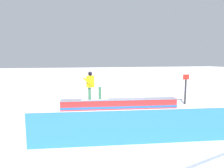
{
  "coord_description": "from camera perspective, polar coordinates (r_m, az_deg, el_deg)",
  "views": [
    {
      "loc": [
        2.99,
        9.69,
        2.67
      ],
      "look_at": [
        0.68,
        0.9,
        1.52
      ],
      "focal_mm": 30.04,
      "sensor_mm": 36.0,
      "label": 1
    }
  ],
  "objects": [
    {
      "name": "safety_fence",
      "position": [
        6.38,
        14.53,
        -12.42
      ],
      "size": [
        8.23,
        1.32,
        1.11
      ],
      "primitive_type": "cube",
      "rotation": [
        0.0,
        0.0,
        -0.15
      ],
      "color": "#2F7EE8",
      "rests_on": "ground_plane"
    },
    {
      "name": "grind_box",
      "position": [
        10.42,
        2.36,
        -6.2
      ],
      "size": [
        6.4,
        1.48,
        0.56
      ],
      "color": "red",
      "rests_on": "ground_plane"
    },
    {
      "name": "trail_marker",
      "position": [
        12.23,
        21.47,
        -1.23
      ],
      "size": [
        0.4,
        0.1,
        1.82
      ],
      "color": "#262628",
      "rests_on": "ground_plane"
    },
    {
      "name": "snowboarder",
      "position": [
        10.08,
        -6.26,
        -0.14
      ],
      "size": [
        1.48,
        0.43,
        1.52
      ],
      "color": "silver",
      "rests_on": "grind_box"
    },
    {
      "name": "ground_plane",
      "position": [
        10.48,
        2.36,
        -7.54
      ],
      "size": [
        120.0,
        120.0,
        0.0
      ],
      "primitive_type": "plane",
      "color": "white"
    }
  ]
}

